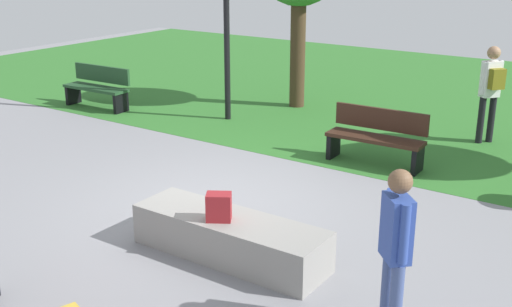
% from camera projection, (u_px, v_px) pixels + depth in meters
% --- Properties ---
extents(ground_plane, '(28.00, 28.00, 0.00)m').
position_uv_depth(ground_plane, '(216.00, 203.00, 8.92)').
color(ground_plane, gray).
extents(grass_lawn, '(26.60, 11.82, 0.01)m').
position_uv_depth(grass_lawn, '(423.00, 95.00, 15.25)').
color(grass_lawn, '#2D6B28').
rests_on(grass_lawn, ground_plane).
extents(concrete_ledge, '(2.38, 0.72, 0.49)m').
position_uv_depth(concrete_ledge, '(230.00, 237.00, 7.33)').
color(concrete_ledge, gray).
rests_on(concrete_ledge, ground_plane).
extents(backpack_on_ledge, '(0.34, 0.32, 0.32)m').
position_uv_depth(backpack_on_ledge, '(219.00, 207.00, 7.15)').
color(backpack_on_ledge, maroon).
rests_on(backpack_on_ledge, concrete_ledge).
extents(skater_watching, '(0.37, 0.37, 1.65)m').
position_uv_depth(skater_watching, '(396.00, 243.00, 5.62)').
color(skater_watching, '#3F5184').
rests_on(skater_watching, ground_plane).
extents(park_bench_by_oak, '(1.61, 0.52, 0.91)m').
position_uv_depth(park_bench_by_oak, '(98.00, 86.00, 13.96)').
color(park_bench_by_oak, '#1E4223').
rests_on(park_bench_by_oak, ground_plane).
extents(park_bench_near_path, '(1.61, 0.52, 0.91)m').
position_uv_depth(park_bench_near_path, '(377.00, 136.00, 10.38)').
color(park_bench_near_path, '#331E14').
rests_on(park_bench_near_path, ground_plane).
extents(pedestrian_with_backpack, '(0.45, 0.44, 1.76)m').
position_uv_depth(pedestrian_with_backpack, '(491.00, 86.00, 11.29)').
color(pedestrian_with_backpack, black).
rests_on(pedestrian_with_backpack, ground_plane).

